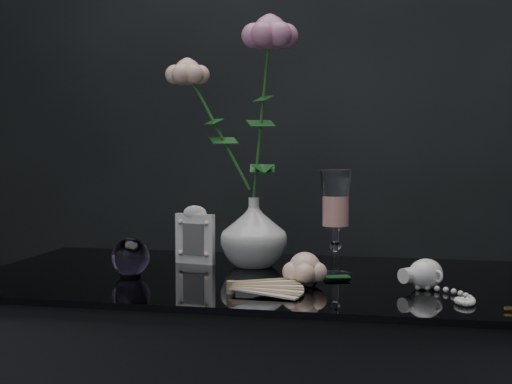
% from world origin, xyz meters
% --- Properties ---
extents(vase, '(0.17, 0.17, 0.14)m').
position_xyz_m(vase, '(-0.01, 0.15, 0.83)').
color(vase, silver).
rests_on(vase, table).
extents(wine_glass, '(0.08, 0.08, 0.21)m').
position_xyz_m(wine_glass, '(0.17, 0.08, 0.86)').
color(wine_glass, white).
rests_on(wine_glass, table).
extents(picture_frame, '(0.10, 0.09, 0.12)m').
position_xyz_m(picture_frame, '(-0.14, 0.17, 0.82)').
color(picture_frame, white).
rests_on(picture_frame, table).
extents(paperweight, '(0.09, 0.09, 0.07)m').
position_xyz_m(paperweight, '(-0.22, -0.00, 0.80)').
color(paperweight, '#916FB5').
rests_on(paperweight, table).
extents(paper_fan, '(0.28, 0.23, 0.03)m').
position_xyz_m(paper_fan, '(0.01, -0.13, 0.78)').
color(paper_fan, beige).
rests_on(paper_fan, table).
extents(loose_rose, '(0.16, 0.20, 0.06)m').
position_xyz_m(loose_rose, '(0.12, -0.02, 0.79)').
color(loose_rose, beige).
rests_on(loose_rose, table).
extents(pearl_jar, '(0.27, 0.27, 0.06)m').
position_xyz_m(pearl_jar, '(0.34, -0.01, 0.79)').
color(pearl_jar, white).
rests_on(pearl_jar, table).
extents(roses, '(0.26, 0.12, 0.43)m').
position_xyz_m(roses, '(-0.04, 0.16, 1.10)').
color(roses, '#E3AB96').
rests_on(roses, vase).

